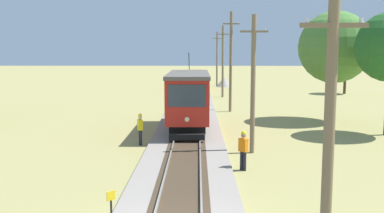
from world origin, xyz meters
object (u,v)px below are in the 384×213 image
object	(u,v)px
utility_pole_near_tram	(253,83)
track_worker	(243,149)
utility_pole_distant	(217,59)
utility_pole_foreground	(329,139)
red_tram	(189,98)
gravel_pile	(224,82)
utility_pole_far	(223,61)
tree_right_near	(335,47)
freight_car	(193,79)
second_worker	(140,128)
tree_left_far	(346,64)
utility_pole_mid	(231,61)
trackside_signal_marker	(111,208)

from	to	relation	value
utility_pole_near_tram	track_worker	distance (m)	4.26
utility_pole_distant	utility_pole_foreground	bearing A→B (deg)	-90.00
red_tram	gravel_pile	bearing A→B (deg)	82.45
utility_pole_near_tram	utility_pole_far	xyz separation A→B (m)	(0.00, 25.81, 0.47)
red_tram	utility_pole_near_tram	world-z (taller)	utility_pole_near_tram
utility_pole_foreground	utility_pole_distant	xyz separation A→B (m)	(0.00, 52.21, 0.66)
track_worker	tree_right_near	size ratio (longest dim) A/B	0.22
track_worker	gravel_pile	bearing A→B (deg)	40.67
freight_car	gravel_pile	distance (m)	7.31
second_worker	tree_left_far	world-z (taller)	tree_left_far
utility_pole_far	tree_right_near	bearing A→B (deg)	-65.61
tree_right_near	utility_pole_mid	bearing A→B (deg)	147.14
utility_pole_far	second_worker	world-z (taller)	utility_pole_far
trackside_signal_marker	tree_left_far	distance (m)	44.04
utility_pole_far	gravel_pile	xyz separation A→B (m)	(1.02, 13.22, -3.39)
utility_pole_near_tram	utility_pole_distant	bearing A→B (deg)	90.00
red_tram	tree_left_far	bearing A→B (deg)	52.22
utility_pole_mid	utility_pole_distant	size ratio (longest dim) A/B	1.07
utility_pole_foreground	track_worker	bearing A→B (deg)	95.06
utility_pole_near_tram	track_worker	world-z (taller)	utility_pole_near_tram
utility_pole_far	track_worker	bearing A→B (deg)	-91.59
freight_car	trackside_signal_marker	size ratio (longest dim) A/B	4.41
red_tram	tree_right_near	bearing A→B (deg)	21.25
utility_pole_mid	utility_pole_distant	xyz separation A→B (m)	(0.00, 25.34, -0.29)
utility_pole_near_tram	tree_right_near	world-z (taller)	tree_right_near
gravel_pile	tree_left_far	world-z (taller)	tree_left_far
utility_pole_far	tree_right_near	xyz separation A→B (m)	(7.24, -15.96, 1.38)
utility_pole_mid	track_worker	xyz separation A→B (m)	(-0.80, -17.77, -3.35)
utility_pole_foreground	gravel_pile	size ratio (longest dim) A/B	2.86
trackside_signal_marker	tree_right_near	world-z (taller)	tree_right_near
red_tram	utility_pole_mid	bearing A→B (deg)	68.90
freight_car	second_worker	bearing A→B (deg)	-94.70
utility_pole_foreground	red_tram	bearing A→B (deg)	100.67
track_worker	tree_right_near	xyz separation A→B (m)	(8.04, 13.10, 4.49)
gravel_pile	tree_left_far	size ratio (longest dim) A/B	0.42
freight_car	utility_pole_near_tram	world-z (taller)	utility_pole_near_tram
gravel_pile	track_worker	bearing A→B (deg)	-92.47
utility_pole_near_tram	gravel_pile	world-z (taller)	utility_pole_near_tram
utility_pole_mid	trackside_signal_marker	distance (m)	24.82
utility_pole_mid	track_worker	world-z (taller)	utility_pole_mid
red_tram	trackside_signal_marker	xyz separation A→B (m)	(-1.95, -15.14, -1.53)
utility_pole_mid	gravel_pile	distance (m)	24.80
track_worker	utility_pole_distant	bearing A→B (deg)	42.07
red_tram	utility_pole_foreground	size ratio (longest dim) A/B	1.30
second_worker	tree_left_far	xyz separation A→B (m)	(21.04, 27.87, 2.67)
utility_pole_near_tram	utility_pole_foreground	bearing A→B (deg)	-90.00
tree_right_near	freight_car	bearing A→B (deg)	114.44
freight_car	utility_pole_near_tram	bearing A→B (deg)	-84.16
red_tram	utility_pole_foreground	bearing A→B (deg)	-79.33
utility_pole_near_tram	utility_pole_far	bearing A→B (deg)	90.00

